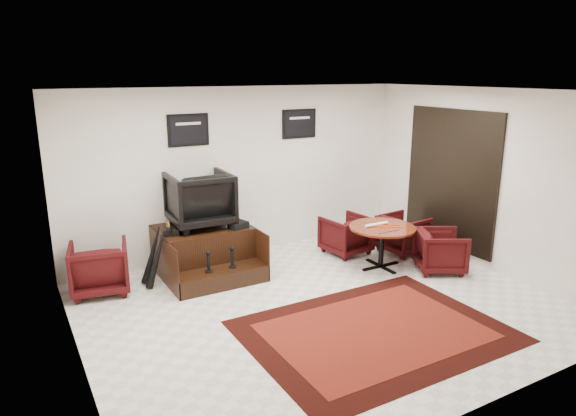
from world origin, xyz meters
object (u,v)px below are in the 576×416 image
at_px(armchair_side, 99,265).
at_px(table_chair_window, 403,232).
at_px(meeting_table, 382,232).
at_px(shine_chair, 200,197).
at_px(table_chair_back, 346,233).
at_px(table_chair_corner, 441,249).
at_px(shine_podium, 205,252).

height_order(armchair_side, table_chair_window, armchair_side).
bearing_deg(table_chair_window, meeting_table, 109.34).
xyz_separation_m(shine_chair, table_chair_back, (2.41, -0.50, -0.82)).
height_order(armchair_side, meeting_table, armchair_side).
relative_size(armchair_side, table_chair_corner, 1.11).
relative_size(meeting_table, table_chair_window, 1.43).
bearing_deg(shine_chair, table_chair_corner, 151.82).
bearing_deg(armchair_side, shine_podium, -170.65).
xyz_separation_m(armchair_side, table_chair_back, (3.96, -0.39, -0.04)).
height_order(meeting_table, table_chair_window, table_chair_window).
bearing_deg(table_chair_corner, shine_chair, 88.47).
relative_size(armchair_side, table_chair_window, 1.10).
relative_size(shine_podium, table_chair_window, 1.98).
bearing_deg(meeting_table, shine_podium, 154.82).
bearing_deg(meeting_table, table_chair_back, 96.77).
height_order(meeting_table, table_chair_corner, table_chair_corner).
bearing_deg(shine_chair, table_chair_window, 166.32).
bearing_deg(shine_podium, table_chair_window, -13.63).
height_order(shine_podium, meeting_table, shine_podium).
height_order(table_chair_back, table_chair_corner, table_chair_back).
bearing_deg(meeting_table, table_chair_window, 25.53).
bearing_deg(shine_podium, table_chair_back, -8.36).
distance_m(shine_podium, table_chair_corner, 3.65).
xyz_separation_m(shine_podium, shine_chair, (0.00, 0.14, 0.85)).
distance_m(meeting_table, table_chair_window, 0.91).
xyz_separation_m(table_chair_back, table_chair_window, (0.89, -0.45, -0.00)).
bearing_deg(shine_podium, meeting_table, -25.18).
relative_size(shine_podium, shine_chair, 1.53).
xyz_separation_m(shine_chair, table_chair_corner, (3.21, -1.89, -0.82)).
distance_m(table_chair_back, table_chair_window, 0.99).
relative_size(shine_podium, table_chair_corner, 2.00).
distance_m(shine_chair, meeting_table, 2.89).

